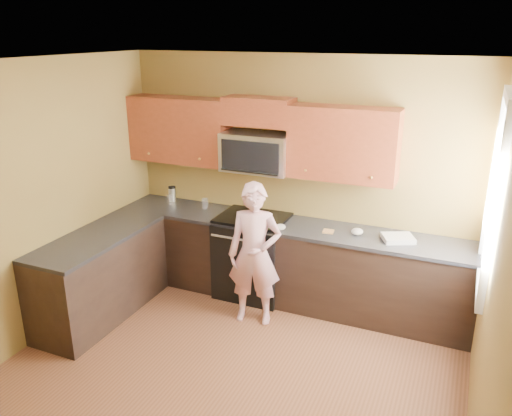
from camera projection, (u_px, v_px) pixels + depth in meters
The scene contains 26 objects.
floor at pixel (218, 387), 4.44m from camera, with size 4.00×4.00×0.00m, color brown.
ceiling at pixel (209, 64), 3.54m from camera, with size 4.00×4.00×0.00m, color white.
wall_back at pixel (297, 179), 5.72m from camera, with size 4.00×4.00×0.00m, color brown.
wall_front at pixel (3, 409), 2.25m from camera, with size 4.00×4.00×0.00m, color brown.
wall_left at pixel (22, 210), 4.73m from camera, with size 4.00×4.00×0.00m, color brown.
wall_right at pixel (494, 293), 3.24m from camera, with size 4.00×4.00×0.00m, color brown.
cabinet_back_run at pixel (286, 263), 5.76m from camera, with size 4.00×0.60×0.88m, color black.
cabinet_left_run at pixel (101, 277), 5.44m from camera, with size 0.60×1.60×0.88m, color black.
countertop_back at pixel (287, 225), 5.60m from camera, with size 4.00×0.62×0.04m, color black.
countertop_left at pixel (97, 237), 5.29m from camera, with size 0.62×1.60×0.04m, color black.
stove at pixel (253, 255), 5.88m from camera, with size 0.76×0.65×0.95m, color black, non-canonical shape.
microwave at pixel (257, 171), 5.67m from camera, with size 0.76×0.40×0.42m, color silver, non-canonical shape.
upper_cab_left at pixel (182, 161), 6.07m from camera, with size 1.22×0.33×0.75m, color maroon, non-canonical shape.
upper_cab_right at pixel (341, 179), 5.35m from camera, with size 1.12×0.33×0.75m, color maroon, non-canonical shape.
upper_cab_over_mw at pixel (259, 111), 5.48m from camera, with size 0.76×0.33×0.30m, color maroon.
window at pixel (495, 195), 4.19m from camera, with size 0.06×1.06×1.66m, color white, non-canonical shape.
woman at pixel (255, 254), 5.23m from camera, with size 0.55×0.36×1.51m, color #DF6F89.
frying_pan at pixel (256, 222), 5.56m from camera, with size 0.27×0.46×0.06m, color black, non-canonical shape.
butter_tub at pixel (266, 226), 5.54m from camera, with size 0.13×0.13×0.10m, color yellow, non-canonical shape.
toast_slice at pixel (328, 231), 5.36m from camera, with size 0.11×0.11×0.01m, color #B27F47.
napkin_a at pixel (280, 227), 5.42m from camera, with size 0.11×0.12×0.06m, color silver.
napkin_b at pixel (357, 232), 5.29m from camera, with size 0.12×0.13×0.07m, color silver.
dish_towel at pixel (398, 238), 5.14m from camera, with size 0.30×0.24×0.05m, color white.
travel_mug at pixel (173, 201), 6.34m from camera, with size 0.09×0.09×0.19m, color silver, non-canonical shape.
glass_b at pixel (170, 200), 6.20m from camera, with size 0.07×0.07×0.12m, color silver.
glass_c at pixel (205, 204), 6.06m from camera, with size 0.07×0.07×0.12m, color silver.
Camera 1 is at (1.75, -3.25, 2.93)m, focal length 35.93 mm.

